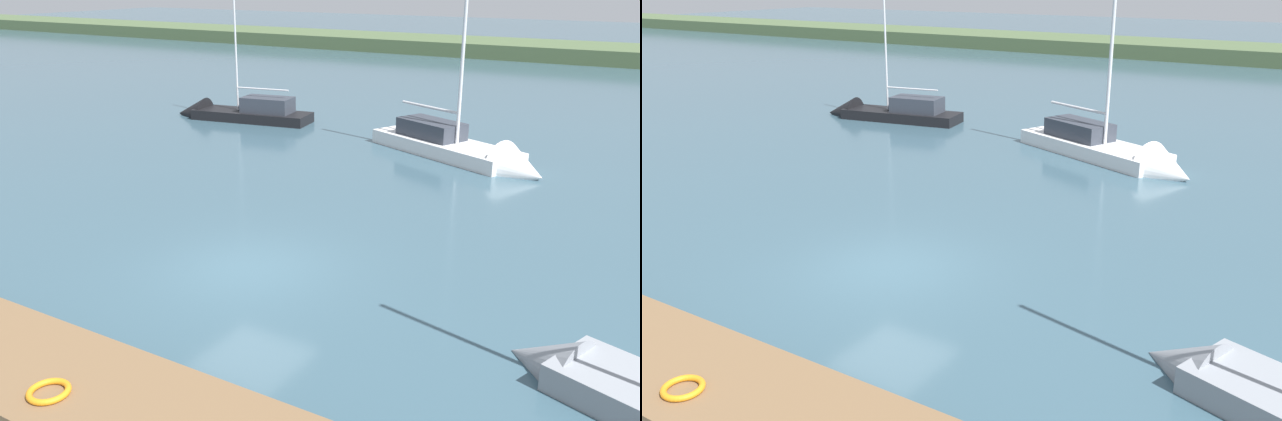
% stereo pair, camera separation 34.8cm
% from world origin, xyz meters
% --- Properties ---
extents(ground_plane, '(200.00, 200.00, 0.00)m').
position_xyz_m(ground_plane, '(0.00, 0.00, 0.00)').
color(ground_plane, '#385666').
extents(far_shoreline, '(180.00, 8.00, 2.40)m').
position_xyz_m(far_shoreline, '(0.00, -47.88, 0.00)').
color(far_shoreline, '#4C603D').
rests_on(far_shoreline, ground_plane).
extents(dock_pier, '(24.03, 2.37, 0.62)m').
position_xyz_m(dock_pier, '(0.00, 5.94, 0.31)').
color(dock_pier, brown).
rests_on(dock_pier, ground_plane).
extents(life_ring_buoy, '(0.66, 0.66, 0.10)m').
position_xyz_m(life_ring_buoy, '(-1.01, 6.41, 0.67)').
color(life_ring_buoy, orange).
rests_on(life_ring_buoy, dock_pier).
extents(sailboat_behind_pier, '(7.15, 2.86, 7.65)m').
position_xyz_m(sailboat_behind_pier, '(11.14, -13.87, 0.21)').
color(sailboat_behind_pier, black).
rests_on(sailboat_behind_pier, ground_plane).
extents(sailboat_far_right, '(7.93, 4.87, 9.71)m').
position_xyz_m(sailboat_far_right, '(-1.12, -12.23, 0.25)').
color(sailboat_far_right, white).
rests_on(sailboat_far_right, ground_plane).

